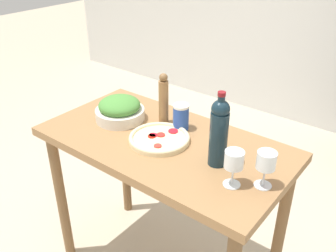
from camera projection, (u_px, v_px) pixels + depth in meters
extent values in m
cube|color=olive|center=(164.00, 144.00, 1.77)|extent=(1.19, 0.63, 0.04)
cylinder|color=brown|center=(61.00, 199.00, 2.10)|extent=(0.06, 0.06, 0.84)
cylinder|color=brown|center=(125.00, 159.00, 2.45)|extent=(0.06, 0.06, 0.84)
cylinder|color=brown|center=(280.00, 232.00, 1.87)|extent=(0.06, 0.06, 0.84)
cylinder|color=#142833|center=(218.00, 139.00, 1.53)|extent=(0.08, 0.08, 0.24)
sphere|color=#142833|center=(221.00, 109.00, 1.47)|extent=(0.08, 0.08, 0.08)
cylinder|color=#142833|center=(221.00, 102.00, 1.45)|extent=(0.03, 0.03, 0.06)
cylinder|color=maroon|center=(222.00, 94.00, 1.43)|extent=(0.03, 0.03, 0.02)
cylinder|color=silver|center=(232.00, 184.00, 1.46)|extent=(0.07, 0.07, 0.00)
cylinder|color=silver|center=(232.00, 176.00, 1.44)|extent=(0.01, 0.01, 0.08)
cylinder|color=white|center=(234.00, 159.00, 1.40)|extent=(0.08, 0.08, 0.07)
cylinder|color=maroon|center=(234.00, 165.00, 1.42)|extent=(0.07, 0.07, 0.02)
cylinder|color=silver|center=(263.00, 185.00, 1.45)|extent=(0.07, 0.07, 0.00)
cylinder|color=silver|center=(264.00, 176.00, 1.43)|extent=(0.01, 0.01, 0.08)
cylinder|color=white|center=(266.00, 160.00, 1.40)|extent=(0.08, 0.08, 0.07)
cylinder|color=maroon|center=(266.00, 166.00, 1.41)|extent=(0.07, 0.07, 0.01)
cylinder|color=olive|center=(164.00, 103.00, 1.86)|extent=(0.05, 0.05, 0.23)
sphere|color=brown|center=(163.00, 77.00, 1.79)|extent=(0.04, 0.04, 0.04)
cylinder|color=silver|center=(120.00, 114.00, 1.93)|extent=(0.25, 0.25, 0.06)
ellipsoid|color=#478438|center=(119.00, 105.00, 1.90)|extent=(0.21, 0.21, 0.09)
cylinder|color=beige|center=(159.00, 139.00, 1.75)|extent=(0.29, 0.29, 0.02)
torus|color=beige|center=(159.00, 137.00, 1.74)|extent=(0.29, 0.29, 0.02)
cylinder|color=red|center=(173.00, 131.00, 1.79)|extent=(0.05, 0.05, 0.01)
cylinder|color=red|center=(160.00, 135.00, 1.76)|extent=(0.04, 0.04, 0.01)
cylinder|color=red|center=(158.00, 146.00, 1.68)|extent=(0.03, 0.03, 0.01)
cylinder|color=red|center=(152.00, 136.00, 1.75)|extent=(0.04, 0.04, 0.01)
cylinder|color=red|center=(153.00, 135.00, 1.76)|extent=(0.04, 0.04, 0.01)
cylinder|color=#284CA3|center=(181.00, 118.00, 1.83)|extent=(0.08, 0.08, 0.12)
cylinder|color=white|center=(181.00, 106.00, 1.79)|extent=(0.08, 0.08, 0.01)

